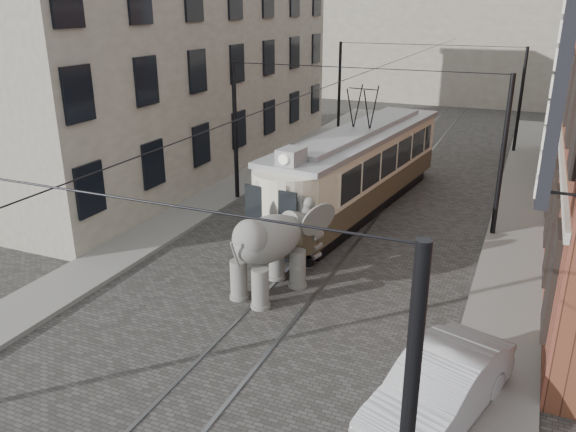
% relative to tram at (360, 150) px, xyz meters
% --- Properties ---
extents(ground, '(120.00, 120.00, 0.00)m').
position_rel_tram_xyz_m(ground, '(0.33, -7.00, -2.55)').
color(ground, '#44413F').
extents(tram_rails, '(1.54, 80.00, 0.02)m').
position_rel_tram_xyz_m(tram_rails, '(0.33, -7.00, -2.53)').
color(tram_rails, slate).
rests_on(tram_rails, ground).
extents(sidewalk_right, '(2.00, 60.00, 0.15)m').
position_rel_tram_xyz_m(sidewalk_right, '(6.33, -7.00, -2.47)').
color(sidewalk_right, slate).
rests_on(sidewalk_right, ground).
extents(sidewalk_left, '(2.00, 60.00, 0.15)m').
position_rel_tram_xyz_m(sidewalk_left, '(-6.17, -7.00, -2.47)').
color(sidewalk_left, slate).
rests_on(sidewalk_left, ground).
extents(stucco_building, '(7.00, 24.00, 10.00)m').
position_rel_tram_xyz_m(stucco_building, '(-10.67, 3.00, 2.45)').
color(stucco_building, gray).
rests_on(stucco_building, ground).
extents(distant_block, '(28.00, 10.00, 14.00)m').
position_rel_tram_xyz_m(distant_block, '(0.33, 33.00, 4.45)').
color(distant_block, gray).
rests_on(distant_block, ground).
extents(catenary, '(11.00, 30.20, 6.00)m').
position_rel_tram_xyz_m(catenary, '(0.13, -2.00, 0.45)').
color(catenary, black).
rests_on(catenary, ground).
extents(tram, '(4.21, 13.06, 5.09)m').
position_rel_tram_xyz_m(tram, '(0.00, 0.00, 0.00)').
color(tram, beige).
rests_on(tram, ground).
extents(elephant, '(3.57, 4.88, 2.68)m').
position_rel_tram_xyz_m(elephant, '(-0.30, -8.34, -1.21)').
color(elephant, slate).
rests_on(elephant, ground).
extents(parked_car, '(2.81, 4.78, 1.49)m').
position_rel_tram_xyz_m(parked_car, '(5.33, -12.10, -1.80)').
color(parked_car, '#A3A2A7').
rests_on(parked_car, ground).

